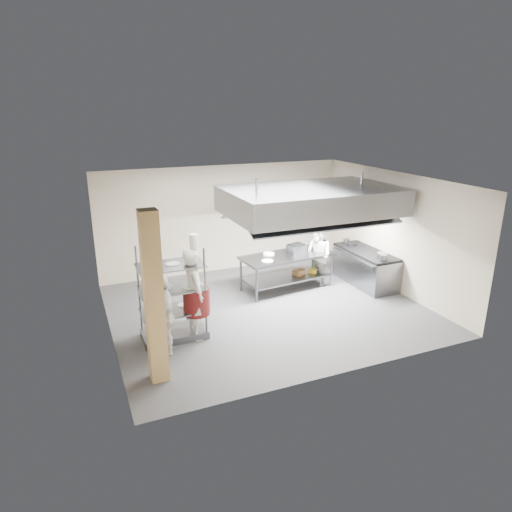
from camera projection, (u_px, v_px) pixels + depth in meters
name	position (u px, v px, depth m)	size (l,w,h in m)	color
floor	(267.00, 309.00, 10.68)	(7.00, 7.00, 0.00)	#2E2E30
ceiling	(268.00, 181.00, 9.75)	(7.00, 7.00, 0.00)	silver
wall_back	(224.00, 219.00, 12.84)	(7.00, 7.00, 0.00)	#B7A891
wall_left	(105.00, 268.00, 8.92)	(6.00, 6.00, 0.00)	#B7A891
wall_right	(394.00, 232.00, 11.51)	(6.00, 6.00, 0.00)	#B7A891
column	(154.00, 299.00, 7.48)	(0.30, 0.30, 3.00)	tan
exhaust_hood	(311.00, 200.00, 10.77)	(4.00, 2.50, 0.60)	gray
hood_strip_a	(276.00, 217.00, 10.53)	(1.60, 0.12, 0.04)	white
hood_strip_b	(342.00, 210.00, 11.20)	(1.60, 0.12, 0.04)	white
wall_shelf	(284.00, 214.00, 13.37)	(1.50, 0.28, 0.04)	gray
island	(287.00, 271.00, 11.77)	(2.39, 1.00, 0.91)	gray
island_worktop	(287.00, 256.00, 11.64)	(2.39, 1.00, 0.06)	gray
island_undershelf	(287.00, 277.00, 11.82)	(2.20, 0.90, 0.04)	slate
pass_rack	(172.00, 293.00, 9.08)	(1.29, 0.75, 1.93)	gray
cooking_range	(365.00, 268.00, 12.13)	(0.80, 2.00, 0.84)	gray
range_top	(366.00, 252.00, 11.99)	(0.78, 1.96, 0.06)	black
chef_head	(194.00, 293.00, 9.11)	(0.70, 0.46, 1.91)	silver
chef_line	(318.00, 256.00, 11.91)	(0.78, 0.61, 1.61)	silver
chef_plating	(164.00, 315.00, 8.54)	(0.92, 0.38, 1.57)	silver
griddle	(296.00, 249.00, 11.77)	(0.43, 0.33, 0.21)	slate
wicker_basket	(299.00, 272.00, 11.92)	(0.31, 0.21, 0.14)	olive
stockpot	(382.00, 257.00, 11.23)	(0.23, 0.23, 0.16)	gray
plate_stack	(173.00, 309.00, 9.19)	(0.28, 0.28, 0.05)	white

